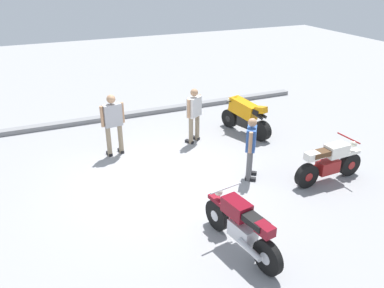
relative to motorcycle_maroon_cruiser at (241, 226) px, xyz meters
name	(u,v)px	position (x,y,z in m)	size (l,w,h in m)	color
ground_plane	(159,182)	(-0.60, 2.90, -0.52)	(40.00, 40.00, 0.00)	gray
curb_edge	(116,116)	(-0.60, 7.50, -0.45)	(14.00, 0.30, 0.15)	gray
motorcycle_maroon_cruiser	(241,226)	(0.00, 0.00, 0.00)	(0.70, 2.08, 1.09)	black
motorcycle_cream_vintage	(329,163)	(3.20, 1.35, -0.03)	(1.95, 0.70, 1.07)	black
motorcycle_orange_sportbike	(245,115)	(2.82, 4.68, 0.07)	(0.86, 1.93, 1.14)	black
person_in_blue_shirt	(251,145)	(1.53, 2.24, 0.36)	(0.49, 0.56, 1.58)	#59595B
person_in_gray_shirt	(113,121)	(-1.23, 4.80, 0.48)	(0.67, 0.37, 1.74)	gray
person_in_white_shirt	(194,112)	(1.12, 4.73, 0.41)	(0.59, 0.49, 1.64)	gray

